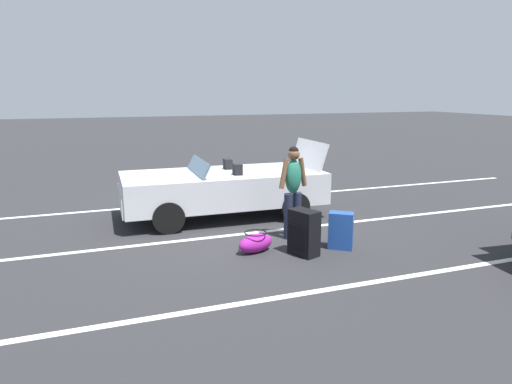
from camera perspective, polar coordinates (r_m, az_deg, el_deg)
ground_plane at (r=9.76m, az=-4.03°, el=-3.00°), size 80.00×80.00×0.00m
lot_line_near at (r=11.04m, az=-6.00°, el=-1.21°), size 18.00×0.12×0.01m
lot_line_mid at (r=8.54m, az=-1.55°, el=-5.23°), size 18.00×0.12×0.01m
lot_line_far at (r=6.21m, az=6.59°, el=-12.30°), size 18.00×0.12×0.01m
convertible_car at (r=9.57m, az=-5.23°, el=0.32°), size 4.18×1.91×1.53m
suitcase_large_black at (r=7.42m, az=5.94°, el=-5.05°), size 0.43×0.55×0.74m
suitcase_medium_bright at (r=7.82m, az=10.47°, el=-4.73°), size 0.47×0.43×0.62m
duffel_bag at (r=7.57m, az=-0.05°, el=-6.31°), size 0.70×0.47×0.34m
traveler_person at (r=8.13m, az=4.62°, el=0.61°), size 0.61×0.29×1.65m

